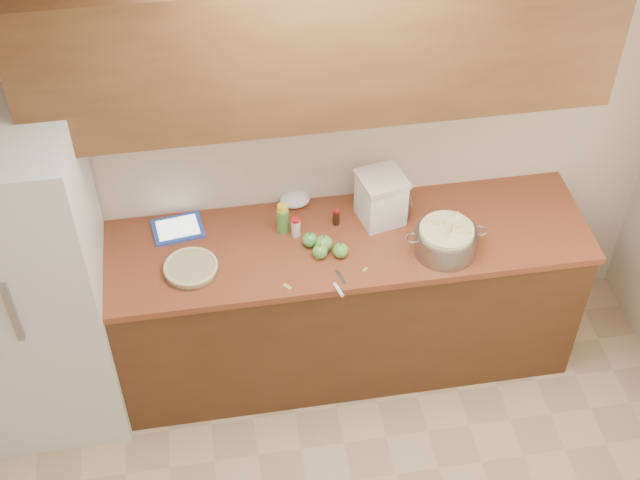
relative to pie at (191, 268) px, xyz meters
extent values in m
plane|color=silver|center=(0.67, -1.37, 1.66)|extent=(3.60, 3.60, 0.00)
plane|color=beige|center=(0.67, 0.43, 0.36)|extent=(3.60, 0.00, 3.60)
cube|color=#4A2C15|center=(0.67, 0.10, -0.50)|extent=(2.60, 0.65, 0.88)
cube|color=brown|center=(0.67, 0.10, -0.04)|extent=(2.64, 0.68, 0.04)
cube|color=brown|center=(0.67, 0.26, 1.01)|extent=(2.60, 0.34, 0.70)
cube|color=silver|center=(-0.77, 0.07, -0.04)|extent=(0.70, 0.70, 1.80)
cylinder|color=silver|center=(0.00, 0.00, 0.00)|extent=(0.27, 0.27, 0.04)
cylinder|color=#D8C288|center=(0.00, 0.00, 0.00)|extent=(0.24, 0.24, 0.03)
torus|color=#D8C288|center=(0.00, 0.00, 0.01)|extent=(0.26, 0.26, 0.02)
cylinder|color=gray|center=(1.23, -0.06, 0.04)|extent=(0.30, 0.30, 0.13)
torus|color=gray|center=(1.06, -0.06, 0.09)|extent=(0.07, 0.07, 0.01)
torus|color=gray|center=(1.39, -0.06, 0.09)|extent=(0.07, 0.07, 0.01)
cylinder|color=#FFF4AB|center=(1.23, -0.06, 0.06)|extent=(0.26, 0.26, 0.14)
cube|color=white|center=(0.97, 0.22, 0.10)|extent=(0.24, 0.24, 0.25)
cube|color=beige|center=(0.97, 0.22, 0.24)|extent=(0.26, 0.26, 0.02)
cube|color=#2647B7|center=(-0.05, 0.30, -0.01)|extent=(0.27, 0.22, 0.02)
cube|color=white|center=(-0.05, 0.30, -0.01)|extent=(0.22, 0.17, 0.00)
cube|color=gray|center=(0.70, -0.15, -0.02)|extent=(0.04, 0.10, 0.00)
cylinder|color=white|center=(0.67, -0.24, -0.01)|extent=(0.04, 0.09, 0.02)
cylinder|color=#4C8C38|center=(0.47, 0.21, 0.05)|extent=(0.06, 0.06, 0.14)
cylinder|color=yellow|center=(0.47, 0.21, 0.13)|extent=(0.05, 0.05, 0.03)
cylinder|color=beige|center=(0.53, 0.17, 0.02)|extent=(0.04, 0.04, 0.09)
cylinder|color=red|center=(0.53, 0.17, 0.08)|extent=(0.04, 0.04, 0.02)
cylinder|color=black|center=(0.74, 0.22, 0.02)|extent=(0.03, 0.03, 0.08)
cylinder|color=red|center=(0.74, 0.22, 0.07)|extent=(0.03, 0.03, 0.02)
cylinder|color=silver|center=(1.03, 0.25, 0.02)|extent=(0.20, 0.20, 0.08)
torus|color=silver|center=(1.03, 0.25, 0.05)|extent=(0.22, 0.22, 0.01)
ellipsoid|color=white|center=(0.56, 0.40, 0.01)|extent=(0.18, 0.16, 0.07)
sphere|color=#55A93D|center=(0.59, 0.08, 0.02)|extent=(0.08, 0.08, 0.08)
cylinder|color=#3F2D19|center=(0.59, 0.08, 0.06)|extent=(0.01, 0.01, 0.01)
sphere|color=#55A93D|center=(0.65, 0.04, 0.02)|extent=(0.09, 0.09, 0.09)
cylinder|color=#3F2D19|center=(0.65, 0.04, 0.07)|extent=(0.01, 0.01, 0.01)
sphere|color=#55A93D|center=(0.62, 0.00, 0.02)|extent=(0.07, 0.07, 0.07)
cylinder|color=#3F2D19|center=(0.62, 0.00, 0.06)|extent=(0.01, 0.01, 0.01)
sphere|color=#55A93D|center=(0.72, -0.01, 0.02)|extent=(0.08, 0.08, 0.08)
cylinder|color=#3F2D19|center=(0.72, -0.01, 0.06)|extent=(0.01, 0.01, 0.01)
cube|color=#83B95A|center=(0.44, -0.17, -0.02)|extent=(0.04, 0.04, 0.00)
cube|color=#83B95A|center=(0.62, 0.00, -0.02)|extent=(0.04, 0.04, 0.00)
cube|color=#83B95A|center=(0.82, -0.12, -0.02)|extent=(0.03, 0.03, 0.00)
camera|label=1|loc=(0.14, -3.00, 3.06)|focal=50.00mm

